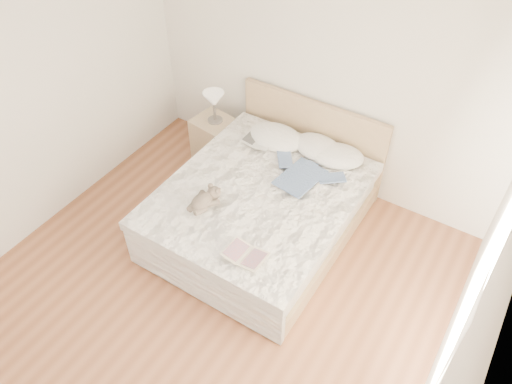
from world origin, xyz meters
TOP-DOWN VIEW (x-y plane):
  - floor at (0.00, 0.00)m, footprint 4.00×4.50m
  - ceiling at (0.00, 0.00)m, footprint 4.00×4.50m
  - wall_back at (0.00, 2.25)m, footprint 4.00×0.02m
  - wall_left at (-2.00, 0.00)m, footprint 0.02×4.50m
  - wall_right at (2.00, 0.00)m, footprint 0.02×4.50m
  - window at (1.99, 0.30)m, footprint 0.02×1.30m
  - bed at (0.00, 1.19)m, footprint 1.72×2.14m
  - nightstand at (-1.07, 1.83)m, footprint 0.50×0.46m
  - table_lamp at (-1.06, 1.84)m, footprint 0.30×0.30m
  - pillow_left at (-0.27, 1.86)m, footprint 0.62×0.45m
  - pillow_middle at (0.20, 1.94)m, footprint 0.63×0.51m
  - pillow_right at (0.42, 1.93)m, footprint 0.65×0.54m
  - blouse at (0.25, 1.45)m, footprint 0.60×0.63m
  - photo_book at (-0.39, 1.71)m, footprint 0.35×0.24m
  - childrens_book at (0.33, 0.35)m, footprint 0.38×0.26m
  - teddy_bear at (-0.31, 0.61)m, footprint 0.25×0.33m

SIDE VIEW (x-z plane):
  - floor at x=0.00m, z-range 0.00..0.00m
  - nightstand at x=-1.07m, z-range 0.00..0.56m
  - bed at x=0.00m, z-range -0.19..0.81m
  - blouse at x=0.25m, z-range 0.62..0.64m
  - photo_book at x=-0.39m, z-range 0.62..0.64m
  - childrens_book at x=0.33m, z-range 0.62..0.64m
  - pillow_left at x=-0.27m, z-range 0.55..0.73m
  - pillow_middle at x=0.20m, z-range 0.56..0.72m
  - pillow_right at x=0.42m, z-range 0.56..0.72m
  - teddy_bear at x=-0.31m, z-range 0.57..0.73m
  - table_lamp at x=-1.06m, z-range 0.64..1.01m
  - wall_back at x=0.00m, z-range 0.00..2.70m
  - wall_left at x=-2.00m, z-range 0.00..2.70m
  - wall_right at x=2.00m, z-range 0.00..2.70m
  - window at x=1.99m, z-range 0.90..2.00m
  - ceiling at x=0.00m, z-range 2.70..2.70m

